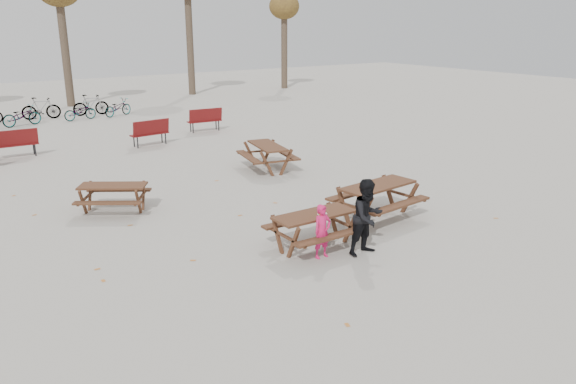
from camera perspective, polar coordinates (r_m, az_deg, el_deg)
ground at (r=12.19m, az=2.66°, el=-5.64°), size 80.00×80.00×0.00m
main_picnic_table at (r=11.98m, az=2.69°, el=-3.05°), size 1.80×1.45×0.78m
food_tray at (r=11.85m, az=3.50°, el=-2.23°), size 0.18×0.11×0.03m
bread_roll at (r=11.84m, az=3.50°, el=-2.04°), size 0.14×0.06×0.05m
soda_bottle at (r=11.77m, az=3.29°, el=-2.09°), size 0.07×0.07×0.17m
child at (r=11.51m, az=3.51°, el=-4.01°), size 0.42×0.28×1.14m
adult at (r=11.71m, az=8.08°, el=-2.53°), size 0.82×0.65×1.62m
picnic_table_east at (r=13.97m, az=9.06°, el=-0.94°), size 2.19×1.84×0.87m
picnic_table_north at (r=14.96m, az=-17.28°, el=-0.62°), size 2.12×2.02×0.71m
picnic_table_far at (r=18.36m, az=-2.08°, el=3.55°), size 1.91×2.20×0.83m
park_bench_row at (r=22.48m, az=-19.04°, el=5.40°), size 10.96×2.39×1.03m
bicycle_row at (r=29.95m, az=-23.76°, el=7.54°), size 8.78×2.54×1.09m
fallen_leaves at (r=14.38m, az=-1.71°, el=-2.02°), size 11.00×11.00×0.01m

